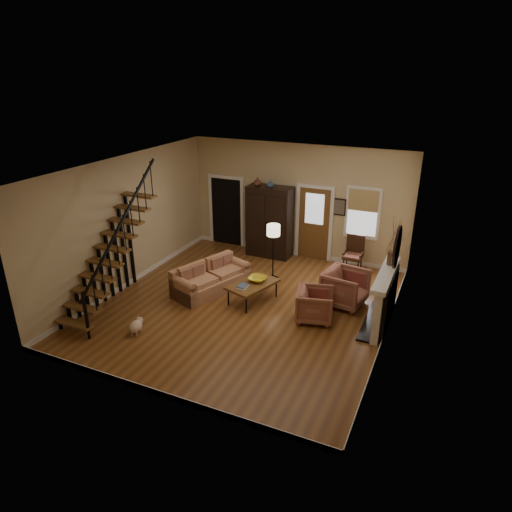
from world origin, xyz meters
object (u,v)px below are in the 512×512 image
at_px(coffee_table, 253,292).
at_px(armchair_right, 345,288).
at_px(armchair_left, 315,305).
at_px(side_chair, 353,255).
at_px(armoire, 270,222).
at_px(sofa, 211,278).
at_px(floor_lamp, 273,252).

distance_m(coffee_table, armchair_right, 2.20).
distance_m(armchair_left, side_chair, 2.88).
distance_m(armoire, sofa, 2.91).
distance_m(armoire, floor_lamp, 1.66).
height_order(armoire, coffee_table, armoire).
relative_size(coffee_table, armchair_left, 1.54).
relative_size(floor_lamp, side_chair, 1.48).
bearing_deg(sofa, floor_lamp, 69.64).
height_order(sofa, side_chair, side_chair).
relative_size(sofa, armchair_right, 2.06).
xyz_separation_m(coffee_table, side_chair, (1.79, 2.64, 0.27)).
xyz_separation_m(armoire, side_chair, (2.55, -0.20, -0.54)).
relative_size(armoire, coffee_table, 1.69).
bearing_deg(side_chair, armoire, 175.52).
xyz_separation_m(coffee_table, armchair_right, (2.06, 0.74, 0.20)).
bearing_deg(sofa, coffee_table, 17.64).
xyz_separation_m(armchair_left, side_chair, (0.17, 2.87, 0.14)).
distance_m(floor_lamp, side_chair, 2.25).
bearing_deg(armchair_right, sofa, 110.47).
bearing_deg(coffee_table, side_chair, 55.83).
height_order(coffee_table, armchair_right, armchair_right).
xyz_separation_m(sofa, coffee_table, (1.17, -0.05, -0.13)).
height_order(sofa, floor_lamp, floor_lamp).
bearing_deg(armoire, side_chair, -4.48).
relative_size(armoire, side_chair, 2.06).
bearing_deg(sofa, armoire, 101.65).
height_order(armchair_left, armchair_right, armchair_right).
bearing_deg(armchair_left, sofa, 70.61).
relative_size(sofa, floor_lamp, 1.30).
xyz_separation_m(sofa, floor_lamp, (1.13, 1.32, 0.39)).
xyz_separation_m(armchair_right, side_chair, (-0.26, 1.90, 0.08)).
distance_m(armchair_left, armchair_right, 1.06).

